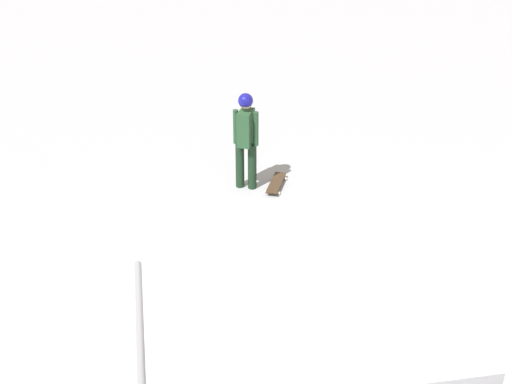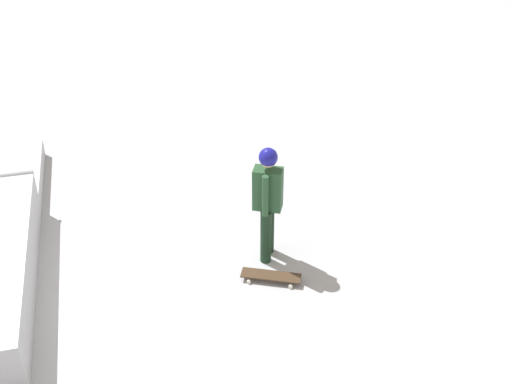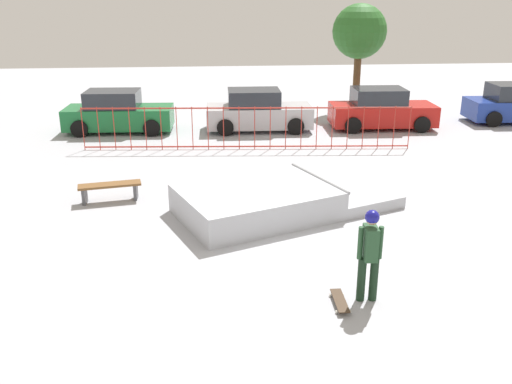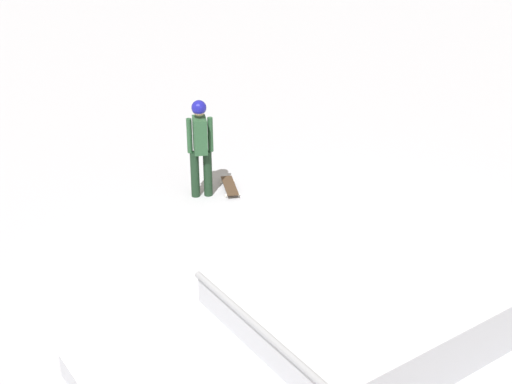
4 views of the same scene
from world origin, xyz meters
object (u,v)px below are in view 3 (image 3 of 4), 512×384
(parked_car_green, at_px, (118,113))
(distant_tree, at_px, (359,32))
(skater, at_px, (370,249))
(parked_car_silver, at_px, (258,112))
(skate_ramp, at_px, (274,200))
(park_bench, at_px, (110,188))
(parked_car_red, at_px, (381,110))
(skateboard, at_px, (340,301))

(parked_car_green, relative_size, distant_tree, 0.88)
(skater, bearing_deg, parked_car_silver, 6.18)
(skate_ramp, relative_size, parked_car_green, 1.43)
(skate_ramp, relative_size, skater, 3.47)
(park_bench, xyz_separation_m, parked_car_red, (9.51, 7.47, 0.37))
(skate_ramp, bearing_deg, skater, -97.14)
(parked_car_silver, relative_size, parked_car_red, 0.99)
(skate_ramp, bearing_deg, park_bench, 142.19)
(distant_tree, bearing_deg, parked_car_red, -87.56)
(skater, distance_m, distant_tree, 17.04)
(park_bench, distance_m, parked_car_green, 7.88)
(skate_ramp, distance_m, park_bench, 4.32)
(park_bench, bearing_deg, distant_tree, 49.34)
(park_bench, bearing_deg, skateboard, -49.20)
(parked_car_green, xyz_separation_m, parked_car_red, (10.39, -0.35, 0.00))
(park_bench, relative_size, parked_car_silver, 0.40)
(parked_car_red, xyz_separation_m, distant_tree, (-0.15, 3.44, 2.76))
(skater, height_order, parked_car_red, skater)
(skateboard, distance_m, parked_car_red, 13.89)
(skateboard, relative_size, park_bench, 0.49)
(skater, xyz_separation_m, distant_tree, (4.04, 16.37, 2.48))
(skate_ramp, height_order, parked_car_green, parked_car_green)
(skater, height_order, parked_car_silver, skater)
(skater, bearing_deg, parked_car_red, -15.09)
(parked_car_green, relative_size, parked_car_silver, 1.01)
(skateboard, height_order, parked_car_silver, parked_car_silver)
(parked_car_silver, bearing_deg, skateboard, -87.96)
(park_bench, height_order, distant_tree, distant_tree)
(skateboard, xyz_separation_m, parked_car_green, (-5.70, 13.41, 0.65))
(parked_car_silver, xyz_separation_m, parked_car_red, (4.94, -0.10, 0.00))
(skate_ramp, xyz_separation_m, parked_car_silver, (0.40, 8.73, 0.41))
(skateboard, height_order, parked_car_red, parked_car_red)
(skateboard, xyz_separation_m, park_bench, (-4.82, 5.59, 0.28))
(skater, distance_m, skateboard, 1.07)
(skate_ramp, relative_size, parked_car_silver, 1.45)
(parked_car_red, bearing_deg, distant_tree, 94.45)
(parked_car_silver, distance_m, distant_tree, 6.46)
(skateboard, relative_size, parked_car_silver, 0.19)
(skate_ramp, height_order, skater, skater)
(skate_ramp, distance_m, distant_tree, 13.51)
(skate_ramp, height_order, park_bench, skate_ramp)
(parked_car_green, bearing_deg, skateboard, -64.42)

